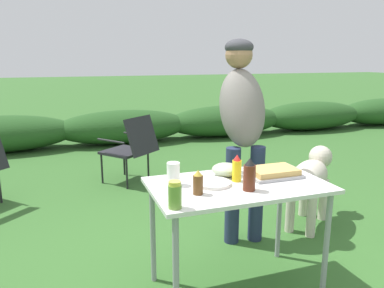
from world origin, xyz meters
TOP-DOWN VIEW (x-y plane):
  - ground_plane at (0.00, 0.00)m, footprint 60.00×60.00m
  - shrub_hedge at (0.00, 4.63)m, footprint 14.40×0.90m
  - folding_table at (0.00, 0.00)m, footprint 1.10×0.64m
  - food_tray at (0.28, 0.05)m, footprint 0.34×0.24m
  - plate_stack at (-0.16, 0.02)m, footprint 0.22×0.22m
  - mixing_bowl at (-0.01, 0.17)m, footprint 0.19×0.19m
  - paper_cup_stack at (-0.39, 0.11)m, footprint 0.08×0.08m
  - bbq_sauce_bottle at (0.01, -0.13)m, footprint 0.07×0.07m
  - relish_jar at (-0.49, -0.25)m, footprint 0.07×0.07m
  - mustard_bottle at (0.01, 0.04)m, footprint 0.06×0.06m
  - beer_bottle at (-0.30, -0.10)m, footprint 0.06×0.06m
  - standing_person_in_olive_jacket at (0.37, 0.71)m, footprint 0.44×0.54m
  - dog at (1.09, 0.71)m, footprint 0.84×0.70m
  - camp_chair_green_behind_table at (-0.25, 2.37)m, footprint 0.73×0.75m

SIDE VIEW (x-z plane):
  - ground_plane at x=0.00m, z-range 0.00..0.00m
  - shrub_hedge at x=0.00m, z-range 0.00..0.59m
  - dog at x=1.09m, z-range 0.11..0.78m
  - camp_chair_green_behind_table at x=-0.25m, z-range 0.05..0.88m
  - folding_table at x=0.00m, z-range 0.29..1.03m
  - plate_stack at x=-0.16m, z-range 0.74..0.76m
  - food_tray at x=0.28m, z-range 0.74..0.79m
  - mixing_bowl at x=-0.01m, z-range 0.74..0.82m
  - beer_bottle at x=-0.30m, z-range 0.74..0.88m
  - paper_cup_stack at x=-0.39m, z-range 0.74..0.88m
  - relish_jar at x=-0.49m, z-range 0.74..0.89m
  - mustard_bottle at x=0.01m, z-range 0.74..0.91m
  - bbq_sauce_bottle at x=0.01m, z-range 0.73..0.93m
  - standing_person_in_olive_jacket at x=0.37m, z-range 0.21..1.87m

